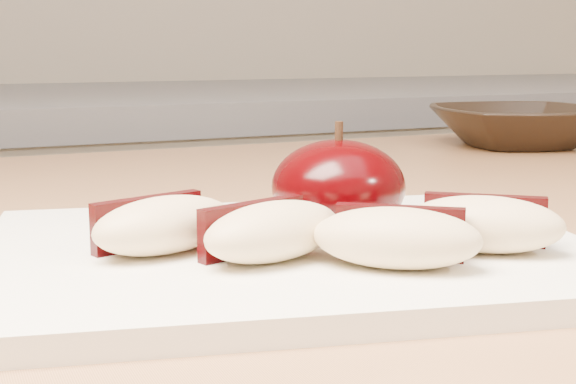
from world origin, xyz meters
name	(u,v)px	position (x,y,z in m)	size (l,w,h in m)	color
cutting_board	(288,254)	(-0.06, 0.35, 0.91)	(0.29, 0.21, 0.01)	white
apple_half	(338,186)	(-0.02, 0.39, 0.93)	(0.10, 0.10, 0.06)	black
apple_wedge_a	(163,225)	(-0.12, 0.36, 0.92)	(0.08, 0.05, 0.03)	beige
apple_wedge_b	(271,231)	(-0.08, 0.33, 0.92)	(0.08, 0.05, 0.03)	beige
apple_wedge_c	(397,237)	(-0.04, 0.30, 0.92)	(0.08, 0.07, 0.03)	beige
apple_wedge_d	(484,224)	(0.01, 0.30, 0.92)	(0.08, 0.07, 0.03)	beige
bowl	(518,126)	(0.35, 0.68, 0.92)	(0.17, 0.17, 0.04)	black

